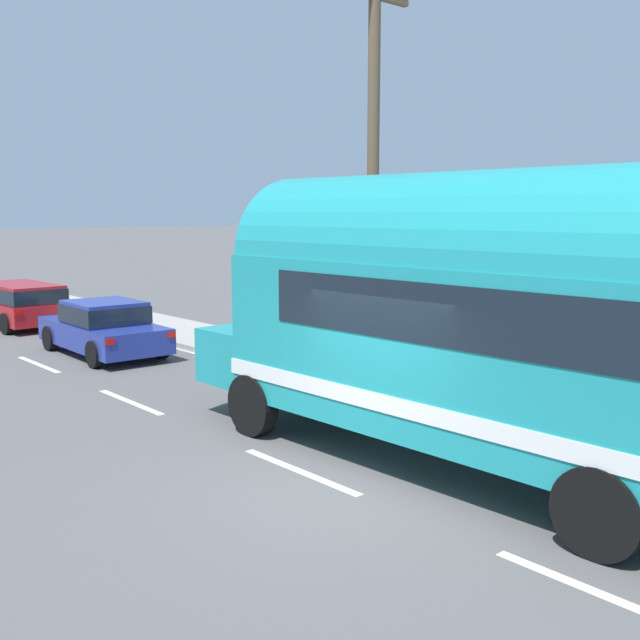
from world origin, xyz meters
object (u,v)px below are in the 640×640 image
at_px(car_lead, 104,326).
at_px(utility_pole, 373,169).
at_px(car_second, 18,301).
at_px(painted_bus, 505,311).

bearing_deg(car_lead, utility_pole, -68.54).
bearing_deg(car_second, painted_bus, -89.87).
xyz_separation_m(utility_pole, car_second, (-2.64, 12.89, -3.63)).
xyz_separation_m(painted_bus, car_second, (-0.04, 17.88, -1.51)).
bearing_deg(painted_bus, car_lead, 90.33).
relative_size(painted_bus, car_second, 2.31).
bearing_deg(car_lead, painted_bus, -89.67).
distance_m(utility_pole, car_lead, 8.17).
height_order(car_lead, car_second, same).
distance_m(utility_pole, painted_bus, 6.01).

